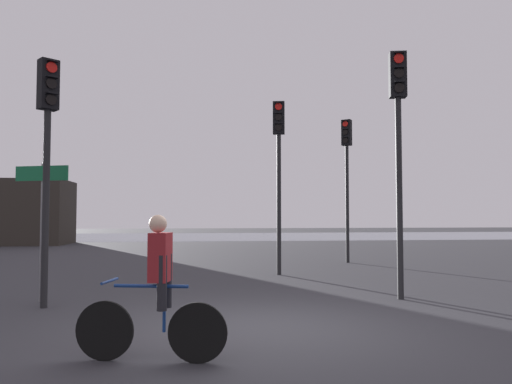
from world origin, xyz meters
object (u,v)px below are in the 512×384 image
object	(u,v)px
traffic_light_near_right	(398,128)
direction_sign_post	(42,211)
traffic_light_near_left	(47,134)
cyclist	(157,287)
traffic_light_center	(279,155)
traffic_light_far_right	(347,164)

from	to	relation	value
traffic_light_near_right	direction_sign_post	size ratio (longest dim) A/B	1.86
traffic_light_near_left	cyclist	distance (m)	4.74
cyclist	traffic_light_near_left	bearing A→B (deg)	44.12
traffic_light_center	direction_sign_post	xyz separation A→B (m)	(-5.16, -3.76, -1.61)
direction_sign_post	cyclist	xyz separation A→B (m)	(2.43, -4.15, -0.88)
direction_sign_post	cyclist	world-z (taller)	direction_sign_post
traffic_light_center	cyclist	world-z (taller)	traffic_light_center
traffic_light_far_right	traffic_light_center	size ratio (longest dim) A/B	1.04
direction_sign_post	traffic_light_far_right	bearing A→B (deg)	-119.91
cyclist	direction_sign_post	bearing A→B (deg)	42.76
traffic_light_far_right	direction_sign_post	distance (m)	10.87
traffic_light_center	traffic_light_near_left	bearing A→B (deg)	53.42
traffic_light_far_right	traffic_light_near_right	bearing A→B (deg)	116.02
traffic_light_near_right	traffic_light_center	world-z (taller)	traffic_light_near_right
traffic_light_near_left	traffic_light_center	bearing A→B (deg)	-176.51
traffic_light_center	direction_sign_post	size ratio (longest dim) A/B	1.84
traffic_light_far_right	traffic_light_near_left	distance (m)	10.97
traffic_light_near_right	direction_sign_post	bearing A→B (deg)	7.86
traffic_light_near_right	cyclist	world-z (taller)	traffic_light_near_right
direction_sign_post	traffic_light_near_right	bearing A→B (deg)	-164.79
traffic_light_far_right	direction_sign_post	bearing A→B (deg)	76.71
traffic_light_center	direction_sign_post	world-z (taller)	traffic_light_center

